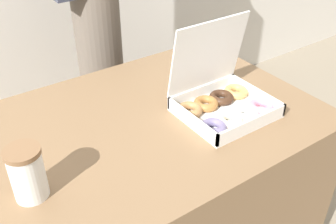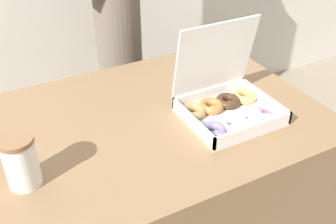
% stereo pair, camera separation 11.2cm
% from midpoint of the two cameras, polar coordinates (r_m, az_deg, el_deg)
% --- Properties ---
extents(table, '(1.06, 0.75, 0.74)m').
position_cam_midpoint_polar(table, '(1.47, 0.25, -12.74)').
color(table, brown).
rests_on(table, ground_plane).
extents(donut_box, '(0.30, 0.25, 0.29)m').
position_cam_midpoint_polar(donut_box, '(1.24, 11.20, 1.06)').
color(donut_box, white).
rests_on(donut_box, table).
extents(coffee_cup, '(0.09, 0.09, 0.14)m').
position_cam_midpoint_polar(coffee_cup, '(1.00, -17.61, -6.98)').
color(coffee_cup, white).
rests_on(coffee_cup, table).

